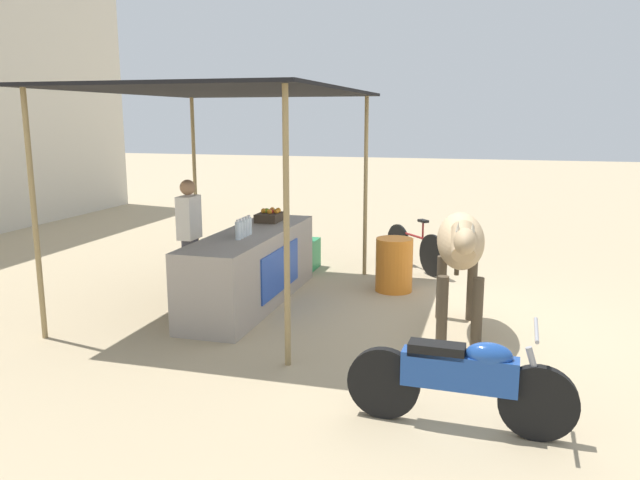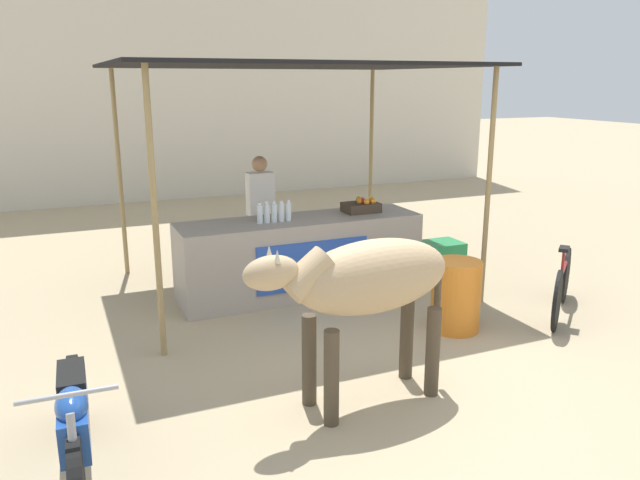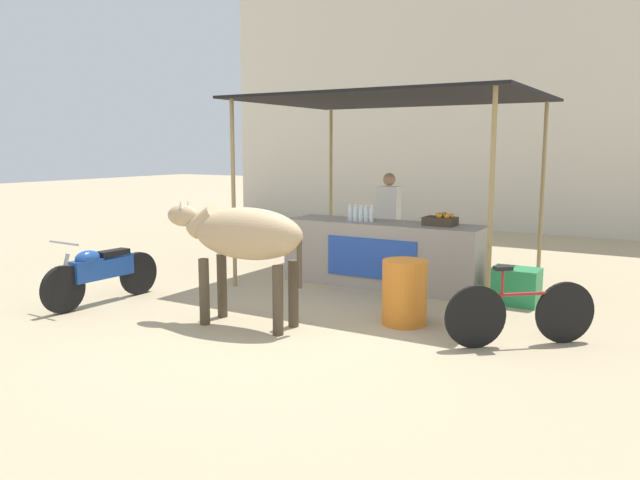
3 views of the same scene
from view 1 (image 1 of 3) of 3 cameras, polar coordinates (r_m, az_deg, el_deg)
The scene contains 11 objects.
ground_plane at distance 7.90m, azimuth 8.87°, elevation -6.92°, with size 60.00×60.00×0.00m, color tan.
stall_counter at distance 8.30m, azimuth -6.27°, elevation -2.53°, with size 3.00×0.82×0.96m.
stall_awning at distance 8.18m, azimuth -8.63°, elevation 12.68°, with size 4.20×3.20×2.78m.
water_bottle_row at distance 7.84m, azimuth -7.00°, elevation 1.09°, with size 0.43×0.07×0.25m.
fruit_crate at distance 9.00m, azimuth -4.62°, elevation 2.19°, with size 0.44×0.32×0.18m.
vendor_behind_counter at distance 8.30m, azimuth -11.82°, elevation -0.08°, with size 0.34×0.22×1.65m.
cooler_box at distance 10.13m, azimuth -1.58°, elevation -1.33°, with size 0.60×0.44×0.48m, color #268C4C.
water_barrel at distance 8.89m, azimuth 6.79°, elevation -2.26°, with size 0.52×0.52×0.76m, color orange.
cow at distance 7.11m, azimuth 12.73°, elevation -0.50°, with size 1.84×0.65×1.44m.
motorcycle_parked at distance 5.13m, azimuth 12.82°, elevation -12.18°, with size 0.55×1.80×0.90m.
bicycle_leaning at distance 10.19m, azimuth 8.66°, elevation -0.76°, with size 1.29×1.11×0.85m.
Camera 1 is at (-7.47, -0.84, 2.45)m, focal length 35.00 mm.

